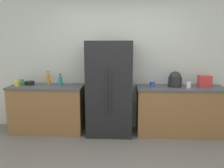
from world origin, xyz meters
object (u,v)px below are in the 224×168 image
(toaster, at_px, (205,81))
(cup_d, at_px, (152,84))
(rice_cooker, at_px, (175,80))
(refrigerator, at_px, (110,88))
(cup_b, at_px, (17,84))
(cup_c, at_px, (189,85))
(bottle_b, at_px, (48,79))
(bottle_a, at_px, (60,81))
(bowl_a, at_px, (30,83))
(cup_a, at_px, (22,82))

(toaster, height_order, cup_d, toaster)
(rice_cooker, bearing_deg, refrigerator, -176.96)
(rice_cooker, height_order, cup_b, rice_cooker)
(cup_b, height_order, cup_d, cup_b)
(cup_c, bearing_deg, cup_b, -179.91)
(bottle_b, bearing_deg, refrigerator, -8.30)
(refrigerator, height_order, cup_d, refrigerator)
(rice_cooker, height_order, bottle_a, rice_cooker)
(bottle_a, xyz_separation_m, bowl_a, (-0.62, 0.05, -0.06))
(bottle_b, bearing_deg, bowl_a, -171.88)
(rice_cooker, relative_size, cup_d, 2.99)
(cup_a, bearing_deg, cup_b, -84.87)
(bottle_a, bearing_deg, cup_b, -169.50)
(bottle_a, distance_m, bottle_b, 0.28)
(bottle_b, height_order, cup_b, bottle_b)
(toaster, relative_size, bowl_a, 1.20)
(refrigerator, distance_m, bowl_a, 1.58)
(cup_a, xyz_separation_m, cup_d, (2.55, -0.12, -0.01))
(refrigerator, height_order, rice_cooker, refrigerator)
(refrigerator, relative_size, cup_a, 19.00)
(cup_c, height_order, cup_d, cup_c)
(refrigerator, xyz_separation_m, cup_a, (-1.76, 0.21, 0.08))
(rice_cooker, bearing_deg, toaster, 1.31)
(bottle_a, relative_size, bowl_a, 1.17)
(cup_b, bearing_deg, cup_d, 3.57)
(bottle_a, distance_m, cup_a, 0.83)
(bottle_a, relative_size, cup_d, 2.31)
(bowl_a, bearing_deg, cup_b, -130.63)
(toaster, distance_m, cup_d, 0.95)
(bottle_b, height_order, cup_a, bottle_b)
(refrigerator, xyz_separation_m, cup_c, (1.42, -0.06, 0.08))
(bottle_b, bearing_deg, cup_b, -155.02)
(cup_b, distance_m, cup_d, 2.53)
(bottle_a, bearing_deg, refrigerator, -4.84)
(rice_cooker, relative_size, bottle_b, 1.11)
(rice_cooker, distance_m, cup_d, 0.42)
(toaster, height_order, cup_b, toaster)
(bottle_a, xyz_separation_m, cup_d, (1.74, 0.01, -0.05))
(toaster, height_order, cup_a, toaster)
(rice_cooker, bearing_deg, bottle_a, 179.57)
(refrigerator, height_order, cup_c, refrigerator)
(cup_b, xyz_separation_m, cup_d, (2.53, 0.16, -0.01))
(cup_b, bearing_deg, rice_cooker, 2.53)
(toaster, relative_size, cup_c, 2.06)
(toaster, xyz_separation_m, bowl_a, (-3.31, 0.05, -0.07))
(refrigerator, xyz_separation_m, cup_b, (-1.73, -0.07, 0.08))
(cup_b, bearing_deg, bowl_a, 49.37)
(cup_c, relative_size, bowl_a, 0.58)
(toaster, distance_m, cup_a, 3.51)
(cup_b, relative_size, cup_d, 1.08)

